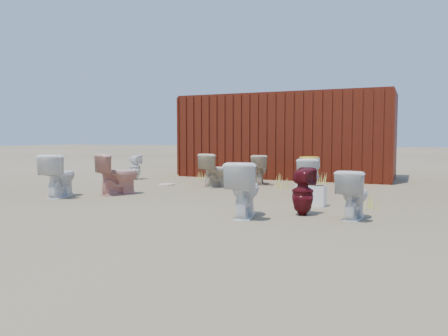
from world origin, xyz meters
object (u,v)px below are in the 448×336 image
at_px(toilet_front_a, 59,176).
at_px(toilet_back_e, 310,173).
at_px(toilet_front_maroon, 303,192).
at_px(toilet_back_beige_right, 216,170).
at_px(toilet_back_yellowlid, 309,177).
at_px(toilet_back_beige_left, 259,170).
at_px(shipping_container, 287,136).
at_px(loose_tank, 311,195).
at_px(toilet_front_e, 353,195).
at_px(toilet_back_a, 135,167).
at_px(toilet_front_c, 244,189).
at_px(toilet_front_pink, 118,174).

bearing_deg(toilet_front_a, toilet_back_e, -157.47).
bearing_deg(toilet_front_maroon, toilet_back_beige_right, -33.40).
bearing_deg(toilet_back_beige_right, toilet_front_maroon, 153.46).
bearing_deg(toilet_back_yellowlid, toilet_front_maroon, 94.43).
height_order(toilet_back_beige_left, toilet_back_beige_right, toilet_back_beige_right).
bearing_deg(shipping_container, loose_tank, -69.98).
xyz_separation_m(toilet_back_yellowlid, loose_tank, (0.32, -1.24, -0.20)).
height_order(shipping_container, toilet_back_beige_left, shipping_container).
xyz_separation_m(toilet_front_a, toilet_back_beige_right, (2.05, 2.82, -0.03)).
distance_m(toilet_back_beige_left, toilet_back_e, 1.43).
bearing_deg(toilet_front_e, toilet_back_beige_right, -34.75).
distance_m(toilet_front_a, toilet_back_a, 3.68).
distance_m(toilet_front_a, toilet_front_c, 4.10).
bearing_deg(toilet_front_e, toilet_front_c, 23.02).
bearing_deg(toilet_front_pink, toilet_back_a, -31.83).
bearing_deg(toilet_front_a, toilet_back_beige_left, -142.93).
height_order(toilet_front_pink, toilet_front_e, toilet_front_pink).
distance_m(toilet_back_e, loose_tank, 2.52).
relative_size(toilet_back_a, toilet_back_e, 0.96).
relative_size(toilet_back_beige_left, loose_tank, 1.47).
relative_size(toilet_front_pink, loose_tank, 1.68).
bearing_deg(toilet_front_c, loose_tank, -125.27).
relative_size(toilet_front_c, toilet_back_a, 1.19).
height_order(toilet_front_pink, loose_tank, toilet_front_pink).
height_order(toilet_front_a, toilet_front_pink, toilet_front_a).
bearing_deg(toilet_front_e, toilet_back_a, -25.23).
xyz_separation_m(toilet_front_a, toilet_back_beige_left, (2.79, 3.79, -0.05)).
xyz_separation_m(shipping_container, toilet_front_e, (2.73, -6.23, -0.85)).
bearing_deg(toilet_back_e, toilet_front_c, 107.41).
bearing_deg(toilet_front_maroon, toilet_front_e, -168.81).
xyz_separation_m(toilet_front_c, toilet_back_yellowlid, (0.34, 2.72, -0.03)).
xyz_separation_m(toilet_front_c, loose_tank, (0.66, 1.49, -0.23)).
height_order(shipping_container, toilet_front_a, shipping_container).
height_order(toilet_front_maroon, toilet_back_e, toilet_back_e).
relative_size(toilet_front_e, toilet_back_beige_left, 0.96).
height_order(toilet_front_a, toilet_front_c, toilet_front_a).
bearing_deg(toilet_front_e, toilet_back_beige_left, -49.62).
bearing_deg(toilet_front_maroon, toilet_back_yellowlid, -66.89).
relative_size(toilet_back_beige_left, toilet_back_e, 1.02).
distance_m(toilet_back_beige_left, loose_tank, 3.45).
relative_size(toilet_back_beige_left, toilet_back_yellowlid, 0.98).
bearing_deg(toilet_back_beige_left, toilet_back_beige_right, 34.87).
distance_m(toilet_front_e, toilet_back_beige_left, 4.74).
distance_m(shipping_container, toilet_front_c, 6.88).
bearing_deg(toilet_back_a, toilet_back_e, 177.42).
bearing_deg(toilet_front_c, toilet_front_maroon, -157.34).
bearing_deg(toilet_front_c, toilet_back_beige_left, -85.04).
bearing_deg(toilet_back_beige_left, toilet_front_maroon, 99.98).
distance_m(toilet_front_c, toilet_back_beige_right, 3.93).
height_order(shipping_container, toilet_front_maroon, shipping_container).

